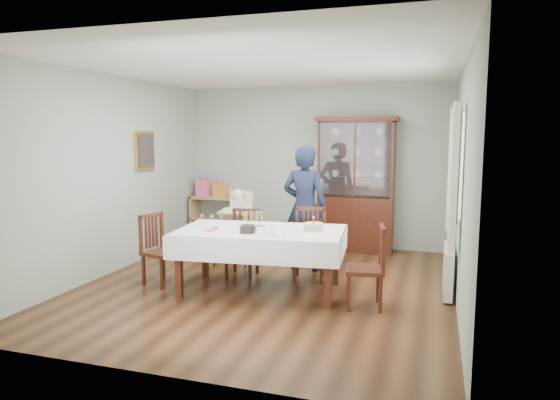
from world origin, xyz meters
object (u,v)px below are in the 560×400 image
at_px(china_cabinet, 356,183).
at_px(gift_bag_pink, 203,186).
at_px(sideboard, 216,219).
at_px(gift_bag_orange, 219,188).
at_px(high_chair, 238,235).
at_px(birthday_cake, 313,227).
at_px(chair_far_left, 243,256).
at_px(chair_end_left, 161,264).
at_px(champagne_tray, 253,223).
at_px(chair_end_right, 366,283).
at_px(woman, 305,208).
at_px(dining_table, 261,260).
at_px(chair_far_right, 309,259).

xyz_separation_m(china_cabinet, gift_bag_pink, (-2.74, 0.00, -0.14)).
distance_m(sideboard, gift_bag_orange, 0.57).
height_order(high_chair, birthday_cake, high_chair).
distance_m(chair_far_left, birthday_cake, 1.31).
relative_size(chair_end_left, gift_bag_pink, 2.16).
xyz_separation_m(champagne_tray, birthday_cake, (0.74, 0.05, -0.02)).
xyz_separation_m(sideboard, birthday_cake, (2.37, -2.42, 0.41)).
relative_size(chair_far_left, champagne_tray, 2.65).
xyz_separation_m(china_cabinet, champagne_tray, (-0.87, -2.45, -0.30)).
distance_m(chair_end_left, birthday_cake, 2.02).
bearing_deg(high_chair, chair_end_right, -29.05).
bearing_deg(woman, birthday_cake, 114.60).
xyz_separation_m(china_cabinet, high_chair, (-1.51, -1.35, -0.69)).
bearing_deg(chair_end_left, chair_far_left, -34.58).
bearing_deg(chair_end_right, sideboard, -142.45).
bearing_deg(birthday_cake, china_cabinet, 86.94).
bearing_deg(chair_far_left, gift_bag_orange, 119.21).
height_order(dining_table, chair_far_right, chair_far_right).
height_order(chair_far_left, birthday_cake, birthday_cake).
xyz_separation_m(high_chair, gift_bag_orange, (-0.91, 1.35, 0.53)).
height_order(sideboard, gift_bag_pink, gift_bag_pink).
bearing_deg(chair_far_left, chair_far_right, 2.23).
xyz_separation_m(dining_table, gift_bag_orange, (-1.66, 2.49, 0.58)).
distance_m(dining_table, china_cabinet, 2.70).
xyz_separation_m(sideboard, gift_bag_orange, (0.08, -0.02, 0.56)).
height_order(chair_far_left, gift_bag_orange, gift_bag_orange).
height_order(champagne_tray, gift_bag_orange, gift_bag_orange).
height_order(gift_bag_pink, gift_bag_orange, gift_bag_pink).
bearing_deg(woman, dining_table, 81.82).
height_order(champagne_tray, gift_bag_pink, gift_bag_pink).
bearing_deg(gift_bag_orange, dining_table, -56.29).
xyz_separation_m(dining_table, chair_far_right, (0.45, 0.64, -0.11)).
distance_m(sideboard, high_chair, 1.69).
relative_size(chair_far_left, chair_far_right, 0.95).
bearing_deg(dining_table, chair_far_right, 55.26).
relative_size(dining_table, gift_bag_pink, 5.10).
relative_size(woman, birthday_cake, 6.70).
xyz_separation_m(chair_far_left, chair_end_left, (-0.84, -0.68, 0.00)).
bearing_deg(high_chair, gift_bag_orange, 127.76).
bearing_deg(chair_end_left, gift_bag_orange, 24.29).
xyz_separation_m(chair_far_right, champagne_tray, (-0.55, -0.60, 0.55)).
bearing_deg(high_chair, champagne_tray, -55.79).
height_order(high_chair, champagne_tray, high_chair).
relative_size(china_cabinet, chair_far_right, 2.32).
height_order(china_cabinet, high_chair, china_cabinet).
bearing_deg(china_cabinet, chair_far_right, -99.65).
distance_m(chair_far_right, chair_end_right, 1.19).
relative_size(chair_end_left, woman, 0.51).
distance_m(woman, high_chair, 1.10).
bearing_deg(gift_bag_orange, china_cabinet, -0.04).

